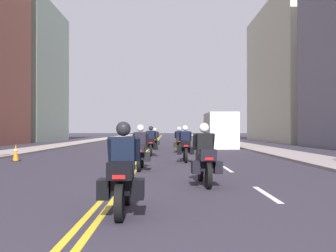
# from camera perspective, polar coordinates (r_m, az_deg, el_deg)

# --- Properties ---
(ground_plane) EXTENTS (264.00, 264.00, 0.00)m
(ground_plane) POSITION_cam_1_polar(r_m,az_deg,el_deg) (49.41, -1.69, -2.22)
(ground_plane) COLOR #2F2B36
(sidewalk_left) EXTENTS (2.59, 144.00, 0.12)m
(sidewalk_left) POSITION_cam_1_polar(r_m,az_deg,el_deg) (50.29, -11.15, -2.11)
(sidewalk_left) COLOR #A0958D
(sidewalk_left) RESTS_ON ground
(sidewalk_right) EXTENTS (2.59, 144.00, 0.12)m
(sidewalk_right) POSITION_cam_1_polar(r_m,az_deg,el_deg) (49.89, 7.84, -2.13)
(sidewalk_right) COLOR gray
(sidewalk_right) RESTS_ON ground
(centreline_yellow_inner) EXTENTS (0.12, 132.00, 0.01)m
(centreline_yellow_inner) POSITION_cam_1_polar(r_m,az_deg,el_deg) (49.41, -1.83, -2.21)
(centreline_yellow_inner) COLOR yellow
(centreline_yellow_inner) RESTS_ON ground
(centreline_yellow_outer) EXTENTS (0.12, 132.00, 0.01)m
(centreline_yellow_outer) POSITION_cam_1_polar(r_m,az_deg,el_deg) (49.40, -1.56, -2.21)
(centreline_yellow_outer) COLOR yellow
(centreline_yellow_outer) RESTS_ON ground
(lane_dashes_white) EXTENTS (0.14, 56.40, 0.01)m
(lane_dashes_white) POSITION_cam_1_polar(r_m,az_deg,el_deg) (30.49, 3.99, -3.26)
(lane_dashes_white) COLOR silver
(lane_dashes_white) RESTS_ON ground
(building_left_2) EXTENTS (8.23, 15.56, 17.71)m
(building_left_2) POSITION_cam_1_polar(r_m,az_deg,el_deg) (57.97, -19.21, 6.84)
(building_left_2) COLOR #A6BEA6
(building_left_2) RESTS_ON ground
(building_right_2) EXTENTS (9.14, 21.67, 16.87)m
(building_right_2) POSITION_cam_1_polar(r_m,az_deg,el_deg) (54.23, 17.79, 6.89)
(building_right_2) COLOR beige
(building_right_2) RESTS_ON ground
(motorcycle_0) EXTENTS (0.77, 2.13, 1.61)m
(motorcycle_0) POSITION_cam_1_polar(r_m,az_deg,el_deg) (7.27, -6.23, -6.94)
(motorcycle_0) COLOR black
(motorcycle_0) RESTS_ON ground
(motorcycle_1) EXTENTS (0.78, 2.26, 1.64)m
(motorcycle_1) POSITION_cam_1_polar(r_m,az_deg,el_deg) (10.94, 5.08, -4.65)
(motorcycle_1) COLOR black
(motorcycle_1) RESTS_ON ground
(motorcycle_2) EXTENTS (0.76, 2.22, 1.65)m
(motorcycle_2) POSITION_cam_1_polar(r_m,az_deg,el_deg) (15.11, -3.83, -3.54)
(motorcycle_2) COLOR black
(motorcycle_2) RESTS_ON ground
(motorcycle_3) EXTENTS (0.76, 2.15, 1.66)m
(motorcycle_3) POSITION_cam_1_polar(r_m,az_deg,el_deg) (18.91, 2.40, -2.89)
(motorcycle_3) COLOR black
(motorcycle_3) RESTS_ON ground
(motorcycle_4) EXTENTS (0.77, 2.18, 1.68)m
(motorcycle_4) POSITION_cam_1_polar(r_m,az_deg,el_deg) (23.31, -2.37, -2.44)
(motorcycle_4) COLOR black
(motorcycle_4) RESTS_ON ground
(motorcycle_5) EXTENTS (0.77, 2.20, 1.65)m
(motorcycle_5) POSITION_cam_1_polar(r_m,az_deg,el_deg) (26.91, 1.56, -2.22)
(motorcycle_5) COLOR black
(motorcycle_5) RESTS_ON ground
(motorcycle_6) EXTENTS (0.77, 2.27, 1.60)m
(motorcycle_6) POSITION_cam_1_polar(r_m,az_deg,el_deg) (31.32, -1.83, -2.01)
(motorcycle_6) COLOR black
(motorcycle_6) RESTS_ON ground
(traffic_cone_1) EXTENTS (0.34, 0.34, 0.81)m
(traffic_cone_1) POSITION_cam_1_polar(r_m,az_deg,el_deg) (20.58, -20.20, -3.43)
(traffic_cone_1) COLOR black
(traffic_cone_1) RESTS_ON ground
(parked_truck) EXTENTS (2.20, 6.50, 2.80)m
(parked_truck) POSITION_cam_1_polar(r_m,az_deg,el_deg) (34.01, 7.07, -0.83)
(parked_truck) COLOR silver
(parked_truck) RESTS_ON ground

